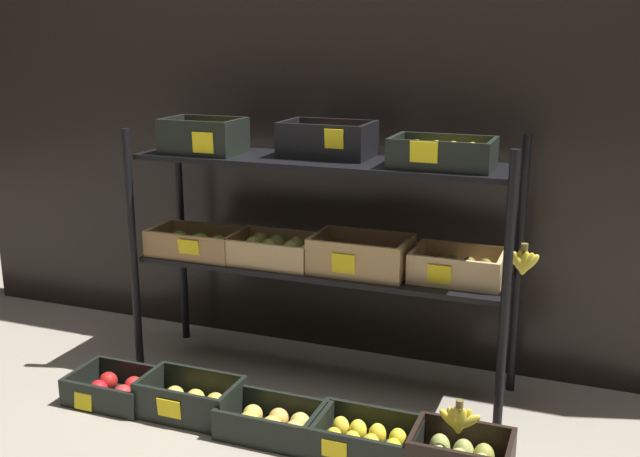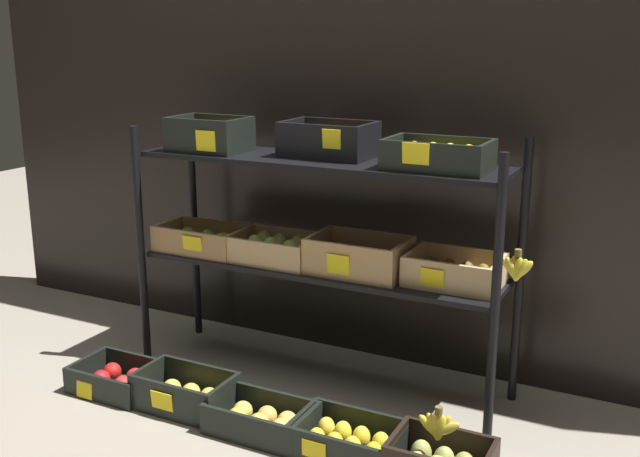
# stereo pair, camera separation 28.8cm
# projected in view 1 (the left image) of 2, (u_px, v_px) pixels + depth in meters

# --- Properties ---
(ground_plane) EXTENTS (10.00, 10.00, 0.00)m
(ground_plane) POSITION_uv_depth(u_px,v_px,m) (320.00, 379.00, 3.04)
(ground_plane) COLOR gray
(storefront_wall) EXTENTS (3.86, 0.12, 2.11)m
(storefront_wall) POSITION_uv_depth(u_px,v_px,m) (353.00, 108.00, 3.12)
(storefront_wall) COLOR black
(storefront_wall) RESTS_ON ground_plane
(display_rack) EXTENTS (1.58, 0.40, 1.04)m
(display_rack) POSITION_uv_depth(u_px,v_px,m) (320.00, 216.00, 2.86)
(display_rack) COLOR black
(display_rack) RESTS_ON ground_plane
(crate_ground_apple_red) EXTENTS (0.33, 0.25, 0.11)m
(crate_ground_apple_red) POSITION_uv_depth(u_px,v_px,m) (115.00, 389.00, 2.86)
(crate_ground_apple_red) COLOR black
(crate_ground_apple_red) RESTS_ON ground_plane
(crate_ground_apple_gold) EXTENTS (0.36, 0.22, 0.14)m
(crate_ground_apple_gold) POSITION_uv_depth(u_px,v_px,m) (190.00, 401.00, 2.75)
(crate_ground_apple_gold) COLOR black
(crate_ground_apple_gold) RESTS_ON ground_plane
(crate_ground_center_apple_gold) EXTENTS (0.37, 0.22, 0.11)m
(crate_ground_center_apple_gold) POSITION_uv_depth(u_px,v_px,m) (274.00, 423.00, 2.61)
(crate_ground_center_apple_gold) COLOR black
(crate_ground_center_apple_gold) RESTS_ON ground_plane
(crate_ground_lemon) EXTENTS (0.36, 0.24, 0.11)m
(crate_ground_lemon) POSITION_uv_depth(u_px,v_px,m) (365.00, 439.00, 2.50)
(crate_ground_lemon) COLOR black
(crate_ground_lemon) RESTS_ON ground_plane
(banana_bunch_loose) EXTENTS (0.15, 0.04, 0.12)m
(banana_bunch_loose) POSITION_uv_depth(u_px,v_px,m) (459.00, 420.00, 2.35)
(banana_bunch_loose) COLOR brown
(banana_bunch_loose) RESTS_ON crate_ground_pear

